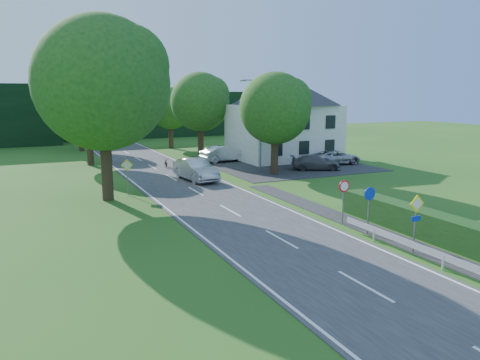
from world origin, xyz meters
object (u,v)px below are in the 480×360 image
motorcycle (166,163)px  parasol (257,154)px  streetlight (259,121)px  parked_car_grey (316,163)px  parked_car_silver_a (224,154)px  parked_car_silver_b (336,157)px  moving_car (196,170)px

motorcycle → parasol: size_ratio=0.88×
streetlight → parked_car_grey: streetlight is taller
parked_car_silver_a → parked_car_silver_b: size_ratio=1.00×
motorcycle → parked_car_silver_b: size_ratio=0.35×
streetlight → parked_car_silver_a: streetlight is taller
parked_car_grey → parked_car_silver_b: parked_car_silver_b is taller
moving_car → parked_car_silver_b: bearing=2.6°
moving_car → parked_car_silver_a: bearing=48.3°
parked_car_grey → parasol: 6.70m
parasol → moving_car: bearing=-143.5°
moving_car → parked_car_grey: (11.51, 0.36, -0.21)m
moving_car → parked_car_grey: bearing=-4.3°
parked_car_silver_b → parasol: parasol is taller
parked_car_silver_b → motorcycle: bearing=78.8°
motorcycle → parked_car_grey: bearing=-18.9°
parked_car_grey → moving_car: bearing=116.2°
parked_car_silver_a → parasol: bearing=-132.1°
motorcycle → parked_car_grey: size_ratio=0.38×
streetlight → parked_car_silver_a: size_ratio=1.66×
motorcycle → parked_car_silver_b: (15.50, -4.96, 0.23)m
parked_car_silver_a → moving_car: bearing=137.9°
motorcycle → parked_car_silver_b: bearing=-6.4°
parked_car_silver_a → motorcycle: bearing=93.2°
parked_car_silver_b → parasol: size_ratio=2.55×
streetlight → parked_car_silver_a: (-0.64, 6.39, -3.63)m
moving_car → parasol: size_ratio=2.72×
parked_car_silver_b → parked_car_grey: bearing=124.7°
moving_car → motorcycle: bearing=86.4°
motorcycle → parked_car_silver_a: size_ratio=0.35×
parked_car_silver_a → streetlight: bearing=179.1°
parked_car_silver_b → parasol: bearing=64.0°
streetlight → moving_car: (-6.63, -1.98, -3.57)m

